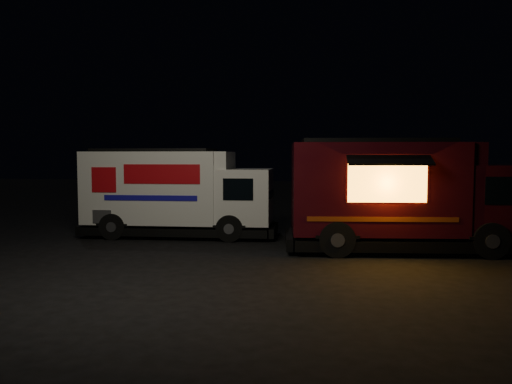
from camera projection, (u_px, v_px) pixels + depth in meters
name	position (u px, v px, depth m)	size (l,w,h in m)	color
ground	(224.00, 258.00, 12.47)	(80.00, 80.00, 0.00)	black
white_truck	(180.00, 193.00, 15.85)	(6.14, 2.09, 2.78)	silver
red_truck	(406.00, 195.00, 13.40)	(6.44, 2.37, 3.00)	#33090D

